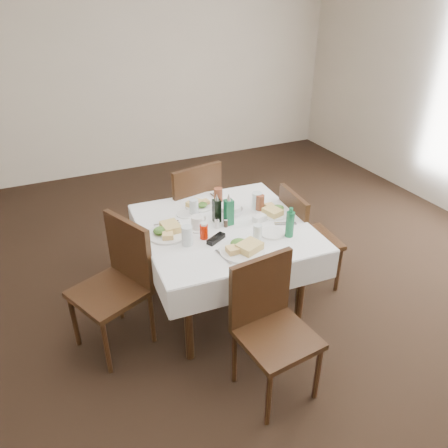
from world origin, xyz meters
name	(u,v)px	position (x,y,z in m)	size (l,w,h in m)	color
ground_plane	(243,318)	(0.00, 0.00, 0.00)	(7.00, 7.00, 0.00)	black
room_shell	(250,102)	(0.00, 0.00, 1.71)	(6.04, 7.04, 2.80)	beige
dining_table	(224,235)	(-0.07, 0.21, 0.67)	(1.28, 1.28, 0.76)	black
chair_north	(191,208)	(-0.06, 0.93, 0.57)	(0.56, 0.56, 1.00)	black
chair_south	(269,319)	(-0.14, -0.60, 0.53)	(0.48, 0.48, 0.92)	black
chair_east	(302,234)	(0.64, 0.20, 0.52)	(0.46, 0.46, 0.91)	black
chair_west	(119,277)	(-0.89, 0.20, 0.55)	(0.60, 0.60, 0.96)	black
meal_north	(199,205)	(-0.13, 0.57, 0.78)	(0.23, 0.23, 0.05)	white
meal_south	(243,248)	(-0.11, -0.16, 0.79)	(0.30, 0.30, 0.07)	white
meal_east	(273,211)	(0.36, 0.22, 0.78)	(0.26, 0.26, 0.06)	white
meal_west	(168,231)	(-0.49, 0.27, 0.79)	(0.29, 0.29, 0.06)	white
side_plate_a	(185,214)	(-0.28, 0.49, 0.77)	(0.14, 0.14, 0.01)	white
side_plate_b	(272,233)	(0.19, -0.05, 0.77)	(0.18, 0.18, 0.01)	white
water_n	(194,207)	(-0.21, 0.47, 0.83)	(0.07, 0.07, 0.13)	silver
water_s	(258,232)	(0.06, -0.06, 0.82)	(0.06, 0.06, 0.11)	silver
water_e	(257,201)	(0.28, 0.35, 0.83)	(0.08, 0.08, 0.14)	silver
water_w	(187,236)	(-0.41, 0.08, 0.83)	(0.08, 0.08, 0.14)	silver
iced_tea_a	(218,197)	(0.03, 0.54, 0.83)	(0.07, 0.07, 0.15)	brown
iced_tea_b	(260,203)	(0.28, 0.30, 0.83)	(0.07, 0.07, 0.14)	brown
bread_basket	(231,209)	(0.06, 0.38, 0.79)	(0.19, 0.19, 0.06)	silver
oil_cruet_dark	(217,210)	(-0.09, 0.29, 0.86)	(0.05, 0.05, 0.23)	black
oil_cruet_green	(229,211)	(-0.03, 0.22, 0.87)	(0.06, 0.06, 0.25)	#19683E
ketchup_bottle	(204,231)	(-0.28, 0.11, 0.82)	(0.06, 0.06, 0.13)	#B81600
salt_shaker	(217,223)	(-0.13, 0.20, 0.80)	(0.04, 0.04, 0.08)	white
pepper_shaker	(226,223)	(-0.07, 0.19, 0.80)	(0.03, 0.03, 0.07)	#433326
coffee_mug	(197,223)	(-0.27, 0.25, 0.81)	(0.15, 0.14, 0.10)	white
sunglasses	(216,239)	(-0.21, 0.04, 0.78)	(0.16, 0.12, 0.03)	black
green_bottle	(290,224)	(0.28, -0.12, 0.86)	(0.06, 0.06, 0.22)	#19683E
sugar_caddy	(260,218)	(0.20, 0.15, 0.79)	(0.11, 0.08, 0.05)	white
cutlery_n	(217,198)	(0.07, 0.66, 0.77)	(0.06, 0.19, 0.01)	silver
cutlery_s	(225,257)	(-0.24, -0.17, 0.77)	(0.07, 0.20, 0.01)	silver
cutlery_e	(285,224)	(0.35, 0.04, 0.77)	(0.17, 0.10, 0.01)	silver
cutlery_w	(167,224)	(-0.45, 0.40, 0.77)	(0.19, 0.06, 0.01)	silver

